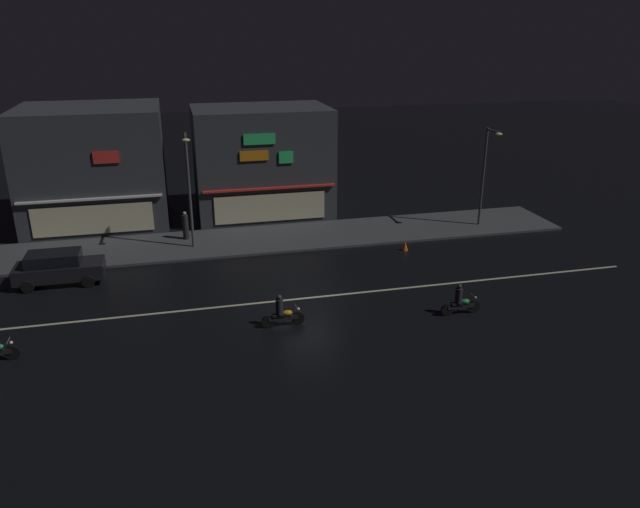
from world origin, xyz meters
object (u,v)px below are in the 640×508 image
(parked_car_near_kerb, at_px, (58,267))
(motorcycle_following, at_px, (460,302))
(streetlamp_mid, at_px, (486,169))
(motorcycle_lead, at_px, (282,313))
(traffic_cone, at_px, (405,246))
(pedestrian_on_sidewalk, at_px, (186,226))
(streetlamp_west, at_px, (189,182))

(parked_car_near_kerb, bearing_deg, motorcycle_following, 155.95)
(streetlamp_mid, bearing_deg, motorcycle_following, -121.60)
(motorcycle_lead, xyz_separation_m, traffic_cone, (8.75, 7.76, -0.36))
(pedestrian_on_sidewalk, distance_m, traffic_cone, 13.29)
(pedestrian_on_sidewalk, xyz_separation_m, motorcycle_lead, (3.66, -12.46, -0.31))
(streetlamp_mid, distance_m, parked_car_near_kerb, 25.66)
(motorcycle_following, bearing_deg, streetlamp_west, -45.45)
(streetlamp_west, distance_m, pedestrian_on_sidewalk, 3.63)
(pedestrian_on_sidewalk, height_order, motorcycle_following, pedestrian_on_sidewalk)
(streetlamp_mid, relative_size, parked_car_near_kerb, 1.46)
(streetlamp_mid, relative_size, motorcycle_following, 3.31)
(pedestrian_on_sidewalk, distance_m, parked_car_near_kerb, 8.27)
(pedestrian_on_sidewalk, bearing_deg, streetlamp_mid, -99.14)
(pedestrian_on_sidewalk, height_order, traffic_cone, pedestrian_on_sidewalk)
(streetlamp_west, xyz_separation_m, traffic_cone, (12.04, -2.98, -3.84))
(streetlamp_west, relative_size, streetlamp_mid, 1.06)
(streetlamp_west, height_order, parked_car_near_kerb, streetlamp_west)
(streetlamp_west, height_order, motorcycle_following, streetlamp_west)
(motorcycle_following, relative_size, traffic_cone, 3.45)
(streetlamp_west, height_order, pedestrian_on_sidewalk, streetlamp_west)
(motorcycle_following, height_order, traffic_cone, motorcycle_following)
(parked_car_near_kerb, bearing_deg, pedestrian_on_sidewalk, -142.07)
(motorcycle_lead, bearing_deg, streetlamp_west, -67.83)
(parked_car_near_kerb, bearing_deg, traffic_cone, -178.86)
(motorcycle_lead, height_order, motorcycle_following, same)
(streetlamp_west, bearing_deg, motorcycle_lead, -72.93)
(motorcycle_lead, bearing_deg, parked_car_near_kerb, -30.84)
(parked_car_near_kerb, xyz_separation_m, motorcycle_following, (18.26, -8.15, -0.24))
(streetlamp_mid, xyz_separation_m, traffic_cone, (-6.35, -2.87, -3.63))
(streetlamp_mid, height_order, traffic_cone, streetlamp_mid)
(pedestrian_on_sidewalk, bearing_deg, parked_car_near_kerb, 124.37)
(streetlamp_west, bearing_deg, motorcycle_following, -45.32)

